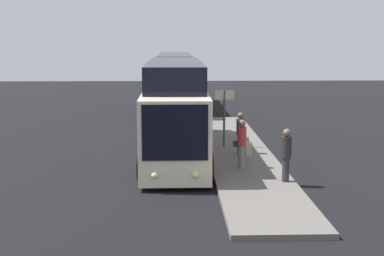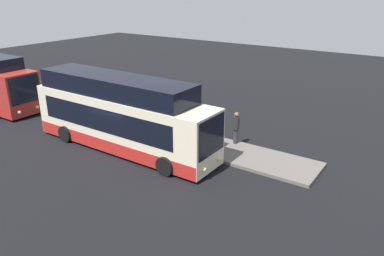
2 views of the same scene
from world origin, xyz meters
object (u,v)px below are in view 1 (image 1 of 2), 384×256
Objects in this scene: passenger_waiting at (240,131)px; passenger_with_bags at (241,141)px; passenger_boarding at (286,152)px; sign_post at (224,110)px; bus_lead at (175,114)px; suitcase at (248,149)px; bus_second at (175,84)px.

passenger_waiting is 2.51m from passenger_with_bags.
sign_post is (-5.98, -1.58, 0.64)m from passenger_boarding.
passenger_boarding reaches higher than passenger_waiting.
suitcase is (0.96, 3.05, -1.35)m from bus_lead.
sign_post reaches higher than passenger_boarding.
bus_lead is 6.35m from passenger_boarding.
passenger_boarding is at bearing 10.35° from suitcase.
bus_lead is at bearing 134.64° from passenger_waiting.
passenger_with_bags is 2.20m from suitcase.
passenger_with_bags is 0.71× the size of sign_post.
bus_second is at bearing 56.62° from passenger_with_bags.
bus_lead is 4.41× the size of sign_post.
bus_second is 14.36m from sign_post.
sign_post reaches higher than passenger_waiting.
passenger_boarding is 6.22m from sign_post.
passenger_waiting is 2.15× the size of suitcase.
passenger_boarding is (5.05, 3.80, -0.62)m from bus_lead.
suitcase is 0.31× the size of sign_post.
suitcase is (16.08, 3.05, -1.30)m from bus_second.
sign_post is at bearing 53.14° from passenger_with_bags.
bus_second reaches higher than passenger_with_bags.
bus_second is at bearing -171.12° from sign_post.
bus_lead is 3.95m from passenger_with_bags.
bus_lead is 3.47m from suitcase.
passenger_boarding is 2.25× the size of suitcase.
bus_second is 4.77× the size of sign_post.
bus_lead reaches higher than passenger_boarding.
passenger_with_bags is (2.97, 2.52, -0.62)m from bus_lead.
passenger_with_bags is 2.25× the size of suitcase.
passenger_with_bags reaches higher than suitcase.
passenger_boarding is 1.00× the size of passenger_with_bags.
bus_lead is at bearing 29.75° from passenger_boarding.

